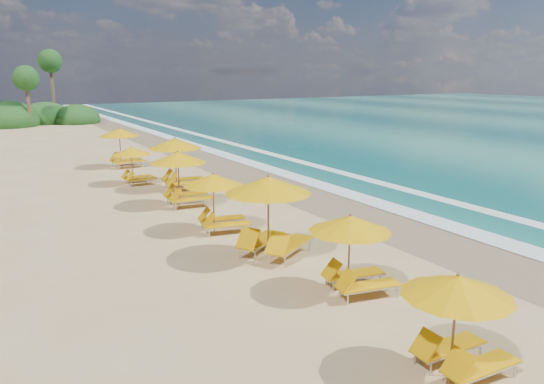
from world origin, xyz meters
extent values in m
plane|color=tan|center=(0.00, 0.00, 0.00)|extent=(160.00, 160.00, 0.00)
cube|color=#8D7854|center=(4.00, 0.00, 0.01)|extent=(4.00, 160.00, 0.01)
cube|color=white|center=(5.50, 0.00, 0.03)|extent=(1.20, 160.00, 0.01)
cube|color=white|center=(8.50, 0.00, 0.02)|extent=(0.80, 160.00, 0.01)
cylinder|color=olive|center=(-2.31, -10.71, 1.01)|extent=(0.05, 0.05, 2.01)
cone|color=#DD9F04|center=(-2.31, -10.71, 1.84)|extent=(2.15, 2.15, 0.40)
sphere|color=olive|center=(-2.31, -10.71, 2.07)|extent=(0.07, 0.07, 0.07)
cylinder|color=olive|center=(-1.62, -6.72, 1.04)|extent=(0.05, 0.05, 2.08)
cone|color=#DD9F04|center=(-1.62, -6.72, 1.91)|extent=(2.51, 2.51, 0.42)
sphere|color=olive|center=(-1.62, -6.72, 2.14)|extent=(0.07, 0.07, 0.07)
cylinder|color=olive|center=(-2.13, -3.44, 1.29)|extent=(0.06, 0.06, 2.57)
cone|color=#DD9F04|center=(-2.13, -3.44, 2.36)|extent=(3.63, 3.63, 0.52)
sphere|color=olive|center=(-2.13, -3.44, 2.64)|extent=(0.09, 0.09, 0.09)
cylinder|color=olive|center=(-2.40, 0.05, 1.05)|extent=(0.05, 0.05, 2.09)
cone|color=#DD9F04|center=(-2.40, 0.05, 1.92)|extent=(2.53, 2.53, 0.42)
sphere|color=olive|center=(-2.40, 0.05, 2.15)|extent=(0.07, 0.07, 0.07)
cylinder|color=olive|center=(-2.19, 4.15, 1.16)|extent=(0.06, 0.06, 2.32)
cone|color=#DD9F04|center=(-2.19, 4.15, 2.13)|extent=(2.60, 2.60, 0.47)
sphere|color=olive|center=(-2.19, 4.15, 2.38)|extent=(0.08, 0.08, 0.08)
cylinder|color=olive|center=(-1.16, 7.32, 1.25)|extent=(0.06, 0.06, 2.50)
cone|color=#DD9F04|center=(-1.16, 7.32, 2.29)|extent=(2.88, 2.88, 0.50)
sphere|color=olive|center=(-1.16, 7.32, 2.57)|extent=(0.09, 0.09, 0.09)
cylinder|color=olive|center=(-2.69, 9.58, 0.95)|extent=(0.05, 0.05, 1.91)
cone|color=#DD9F04|center=(-2.69, 9.58, 1.74)|extent=(2.00, 2.00, 0.38)
sphere|color=olive|center=(-2.69, 9.58, 1.96)|extent=(0.07, 0.07, 0.07)
cylinder|color=olive|center=(-1.93, 14.81, 1.16)|extent=(0.06, 0.06, 2.32)
cone|color=#DD9F04|center=(-1.93, 14.81, 2.12)|extent=(2.42, 2.42, 0.47)
sphere|color=olive|center=(-1.93, 14.81, 2.38)|extent=(0.08, 0.08, 0.08)
ellipsoid|color=#163D14|center=(-6.00, 45.00, 0.62)|extent=(6.40, 6.40, 4.16)
ellipsoid|color=#163D14|center=(-2.00, 47.00, 0.55)|extent=(5.60, 5.60, 3.64)
ellipsoid|color=#163D14|center=(1.00, 45.00, 0.49)|extent=(5.00, 5.00, 3.25)
cylinder|color=brown|center=(-4.00, 43.00, 2.50)|extent=(0.36, 0.36, 5.00)
sphere|color=#163D14|center=(-4.00, 43.00, 5.00)|extent=(2.60, 2.60, 2.60)
cylinder|color=brown|center=(-1.00, 47.00, 3.40)|extent=(0.36, 0.36, 6.80)
sphere|color=#163D14|center=(-1.00, 47.00, 6.80)|extent=(2.60, 2.60, 2.60)
camera|label=1|loc=(-9.75, -16.72, 5.68)|focal=34.54mm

